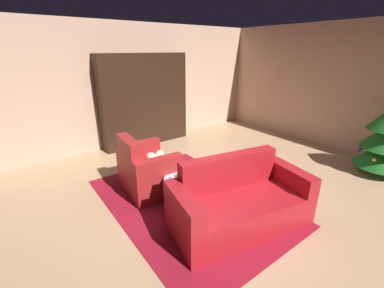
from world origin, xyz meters
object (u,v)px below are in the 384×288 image
book_stack_on_table (187,177)px  bottle_on_table (183,177)px  armchair_red (147,171)px  couch_red (239,204)px  bookshelf_unit (150,101)px  coffee_table (186,182)px

book_stack_on_table → bottle_on_table: 0.13m
armchair_red → couch_red: bearing=20.1°
bookshelf_unit → coffee_table: bearing=-18.2°
armchair_red → couch_red: (1.44, 0.53, -0.02)m
book_stack_on_table → coffee_table: bearing=154.6°
couch_red → bottle_on_table: size_ratio=6.66×
bookshelf_unit → armchair_red: size_ratio=2.07×
bookshelf_unit → bottle_on_table: 2.97m
coffee_table → bottle_on_table: size_ratio=2.22×
armchair_red → book_stack_on_table: bearing=15.6°
armchair_red → book_stack_on_table: armchair_red is taller
armchair_red → bookshelf_unit: bearing=150.3°
couch_red → coffee_table: (-0.72, -0.29, 0.08)m
bottle_on_table → armchair_red: bearing=-172.5°
coffee_table → bookshelf_unit: bearing=161.8°
couch_red → coffee_table: couch_red is taller
couch_red → bottle_on_table: couch_red is taller
bookshelf_unit → book_stack_on_table: (2.70, -0.89, -0.49)m
coffee_table → bottle_on_table: 0.23m
book_stack_on_table → bottle_on_table: bottle_on_table is taller
coffee_table → book_stack_on_table: bearing=-25.4°
bookshelf_unit → couch_red: bookshelf_unit is taller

